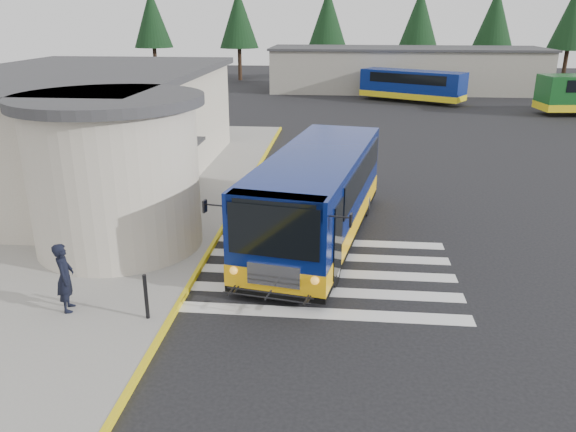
# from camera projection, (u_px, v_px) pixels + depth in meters

# --- Properties ---
(ground) EXTENTS (140.00, 140.00, 0.00)m
(ground) POSITION_uv_depth(u_px,v_px,m) (336.00, 262.00, 17.32)
(ground) COLOR black
(ground) RESTS_ON ground
(sidewalk) EXTENTS (10.00, 34.00, 0.15)m
(sidewalk) POSITION_uv_depth(u_px,v_px,m) (107.00, 209.00, 21.87)
(sidewalk) COLOR gray
(sidewalk) RESTS_ON ground
(curb_strip) EXTENTS (0.12, 34.00, 0.16)m
(curb_strip) POSITION_uv_depth(u_px,v_px,m) (232.00, 213.00, 21.41)
(curb_strip) COLOR yellow
(curb_strip) RESTS_ON ground
(station_building) EXTENTS (12.70, 18.70, 4.80)m
(station_building) POSITION_uv_depth(u_px,v_px,m) (86.00, 130.00, 23.92)
(station_building) COLOR #B5AD99
(station_building) RESTS_ON ground
(crosswalk) EXTENTS (8.00, 5.35, 0.01)m
(crosswalk) POSITION_uv_depth(u_px,v_px,m) (319.00, 273.00, 16.62)
(crosswalk) COLOR silver
(crosswalk) RESTS_ON ground
(depot_building) EXTENTS (26.40, 8.40, 4.20)m
(depot_building) POSITION_uv_depth(u_px,v_px,m) (405.00, 69.00, 55.38)
(depot_building) COLOR gray
(depot_building) RESTS_ON ground
(tree_line) EXTENTS (58.40, 4.40, 10.00)m
(tree_line) POSITION_uv_depth(u_px,v_px,m) (404.00, 19.00, 61.26)
(tree_line) COLOR black
(tree_line) RESTS_ON ground
(transit_bus) EXTENTS (4.97, 10.90, 2.99)m
(transit_bus) POSITION_uv_depth(u_px,v_px,m) (317.00, 200.00, 18.60)
(transit_bus) COLOR navy
(transit_bus) RESTS_ON ground
(pedestrian_a) EXTENTS (0.61, 0.76, 1.80)m
(pedestrian_a) POSITION_uv_depth(u_px,v_px,m) (65.00, 277.00, 13.96)
(pedestrian_a) COLOR black
(pedestrian_a) RESTS_ON sidewalk
(pedestrian_b) EXTENTS (0.89, 0.98, 1.65)m
(pedestrian_b) POSITION_uv_depth(u_px,v_px,m) (101.00, 245.00, 16.11)
(pedestrian_b) COLOR black
(pedestrian_b) RESTS_ON sidewalk
(bollard) EXTENTS (0.10, 0.10, 1.17)m
(bollard) POSITION_uv_depth(u_px,v_px,m) (146.00, 297.00, 13.66)
(bollard) COLOR black
(bollard) RESTS_ON sidewalk
(far_bus_a) EXTENTS (9.01, 6.63, 2.31)m
(far_bus_a) POSITION_uv_depth(u_px,v_px,m) (412.00, 84.00, 48.54)
(far_bus_a) COLOR navy
(far_bus_a) RESTS_ON ground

